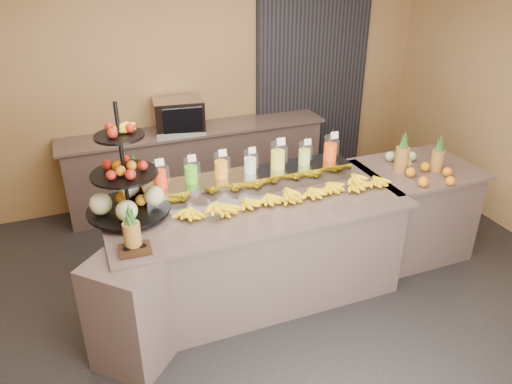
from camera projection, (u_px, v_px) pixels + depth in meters
ground at (270, 313)px, 4.31m from camera, size 6.00×6.00×0.00m
room_envelope at (257, 74)px, 4.17m from camera, size 6.04×5.02×2.82m
buffet_counter at (246, 255)px, 4.28m from camera, size 2.75×1.25×0.93m
right_counter at (411, 210)px, 4.98m from camera, size 1.08×0.88×0.93m
back_ledge at (197, 165)px, 5.96m from camera, size 3.10×0.55×0.93m
pitcher_tray at (250, 180)px, 4.35m from camera, size 1.85×0.30×0.15m
juice_pitcher_orange_a at (160, 177)px, 4.02m from camera, size 0.12×0.12×0.29m
juice_pitcher_green at (191, 172)px, 4.10m from camera, size 0.11×0.12×0.28m
juice_pitcher_orange_b at (221, 167)px, 4.19m from camera, size 0.12×0.12×0.28m
juice_pitcher_milk at (250, 163)px, 4.27m from camera, size 0.11×0.11×0.26m
juice_pitcher_lemon at (278, 157)px, 4.35m from camera, size 0.13×0.13×0.32m
juice_pitcher_lime at (304, 155)px, 4.44m from camera, size 0.11×0.11×0.26m
juice_pitcher_orange_c at (330, 149)px, 4.52m from camera, size 0.12×0.13×0.30m
banana_heap at (289, 192)px, 4.18m from camera, size 1.86×0.17×0.15m
fruit_stand at (132, 187)px, 3.87m from camera, size 0.71×0.71×0.93m
condiment_caddy at (135, 249)px, 3.49m from camera, size 0.23×0.18×0.03m
pineapple_left_a at (132, 232)px, 3.48m from camera, size 0.12×0.12×0.37m
pineapple_left_b at (136, 180)px, 4.18m from camera, size 0.13×0.13×0.41m
right_fruit_pile at (424, 168)px, 4.59m from camera, size 0.46×0.44×0.24m
oven_warmer at (179, 115)px, 5.61m from camera, size 0.58×0.44×0.36m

